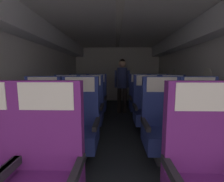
% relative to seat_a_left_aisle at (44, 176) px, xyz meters
% --- Properties ---
extents(ground, '(3.62, 6.92, 0.02)m').
position_rel_seat_a_left_aisle_xyz_m(ground, '(0.56, 1.93, -0.48)').
color(ground, '#23282D').
extents(fuselage_shell, '(3.50, 6.57, 2.19)m').
position_rel_seat_a_left_aisle_xyz_m(fuselage_shell, '(0.56, 2.20, 1.11)').
color(fuselage_shell, silver).
rests_on(fuselage_shell, ground).
extents(seat_a_left_aisle, '(0.53, 0.51, 1.13)m').
position_rel_seat_a_left_aisle_xyz_m(seat_a_left_aisle, '(0.00, 0.00, 0.00)').
color(seat_a_left_aisle, '#38383D').
rests_on(seat_a_left_aisle, ground).
extents(seat_a_right_window, '(0.53, 0.51, 1.13)m').
position_rel_seat_a_left_aisle_xyz_m(seat_a_right_window, '(1.11, -0.00, 0.00)').
color(seat_a_right_window, '#38383D').
rests_on(seat_a_right_window, ground).
extents(seat_b_left_window, '(0.53, 0.51, 1.13)m').
position_rel_seat_a_left_aisle_xyz_m(seat_b_left_window, '(-0.50, 0.97, 0.00)').
color(seat_b_left_window, '#38383D').
rests_on(seat_b_left_window, ground).
extents(seat_b_left_aisle, '(0.53, 0.51, 1.13)m').
position_rel_seat_a_left_aisle_xyz_m(seat_b_left_aisle, '(0.01, 0.98, 0.00)').
color(seat_b_left_aisle, '#38383D').
rests_on(seat_b_left_aisle, ground).
extents(seat_b_right_aisle, '(0.53, 0.51, 1.13)m').
position_rel_seat_a_left_aisle_xyz_m(seat_b_right_aisle, '(1.61, 0.97, 0.00)').
color(seat_b_right_aisle, '#38383D').
rests_on(seat_b_right_aisle, ground).
extents(seat_b_right_window, '(0.53, 0.51, 1.13)m').
position_rel_seat_a_left_aisle_xyz_m(seat_b_right_window, '(1.12, 0.98, 0.00)').
color(seat_b_right_window, '#38383D').
rests_on(seat_b_right_window, ground).
extents(seat_c_left_window, '(0.53, 0.51, 1.13)m').
position_rel_seat_a_left_aisle_xyz_m(seat_c_left_window, '(-0.49, 1.94, 0.00)').
color(seat_c_left_window, '#38383D').
rests_on(seat_c_left_window, ground).
extents(seat_c_left_aisle, '(0.53, 0.51, 1.13)m').
position_rel_seat_a_left_aisle_xyz_m(seat_c_left_aisle, '(-0.00, 1.92, 0.00)').
color(seat_c_left_aisle, '#38383D').
rests_on(seat_c_left_aisle, ground).
extents(seat_c_right_aisle, '(0.53, 0.51, 1.13)m').
position_rel_seat_a_left_aisle_xyz_m(seat_c_right_aisle, '(1.62, 1.93, 0.00)').
color(seat_c_right_aisle, '#38383D').
rests_on(seat_c_right_aisle, ground).
extents(seat_c_right_window, '(0.53, 0.51, 1.13)m').
position_rel_seat_a_left_aisle_xyz_m(seat_c_right_window, '(1.11, 1.92, 0.00)').
color(seat_c_right_window, '#38383D').
rests_on(seat_c_right_window, ground).
extents(seat_d_left_window, '(0.53, 0.51, 1.13)m').
position_rel_seat_a_left_aisle_xyz_m(seat_d_left_window, '(-0.48, 2.90, 0.00)').
color(seat_d_left_window, '#38383D').
rests_on(seat_d_left_window, ground).
extents(seat_d_left_aisle, '(0.53, 0.51, 1.13)m').
position_rel_seat_a_left_aisle_xyz_m(seat_d_left_aisle, '(0.00, 2.89, 0.00)').
color(seat_d_left_aisle, '#38383D').
rests_on(seat_d_left_aisle, ground).
extents(seat_d_right_aisle, '(0.53, 0.51, 1.13)m').
position_rel_seat_a_left_aisle_xyz_m(seat_d_right_aisle, '(1.61, 2.90, 0.00)').
color(seat_d_right_aisle, '#38383D').
rests_on(seat_d_right_aisle, ground).
extents(seat_d_right_window, '(0.53, 0.51, 1.13)m').
position_rel_seat_a_left_aisle_xyz_m(seat_d_right_window, '(1.11, 2.91, 0.00)').
color(seat_d_right_window, '#38383D').
rests_on(seat_d_right_window, ground).
extents(flight_attendant, '(0.43, 0.28, 1.54)m').
position_rel_seat_a_left_aisle_xyz_m(flight_attendant, '(0.68, 3.31, 0.47)').
color(flight_attendant, black).
rests_on(flight_attendant, ground).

